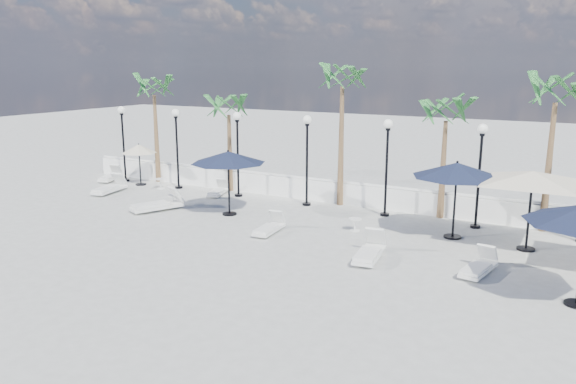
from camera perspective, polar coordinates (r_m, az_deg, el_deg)
The scene contains 27 objects.
ground at distance 18.72m, azimuth -7.25°, elevation -5.61°, with size 100.00×100.00×0.00m, color gray.
balustrade at distance 24.81m, azimuth 2.96°, elevation 0.19°, with size 26.00×0.30×1.01m.
lamppost_0 at distance 29.80m, azimuth -16.44°, elevation 5.76°, with size 0.36×0.36×3.84m.
lamppost_1 at distance 27.43m, azimuth -11.25°, elevation 5.47°, with size 0.36×0.36×3.84m.
lamppost_2 at distance 25.33m, azimuth -5.15°, elevation 5.07°, with size 0.36×0.36×3.84m.
lamppost_3 at distance 23.56m, azimuth 1.95°, elevation 4.53°, with size 0.36×0.36×3.84m.
lamppost_4 at distance 22.21m, azimuth 10.03°, elevation 3.83°, with size 0.36×0.36×3.84m.
lamppost_5 at distance 21.35m, azimuth 18.94°, elevation 2.98°, with size 0.36×0.36×3.84m.
palm_0 at distance 29.17m, azimuth -13.46°, elevation 9.82°, with size 2.60×2.60×5.50m.
palm_1 at distance 26.41m, azimuth -6.04°, elevation 8.12°, with size 2.60×2.60×4.70m.
palm_2 at distance 23.54m, azimuth 5.55°, elevation 10.89°, with size 2.60×2.60×6.10m.
palm_3 at distance 22.25m, azimuth 15.77°, elevation 7.35°, with size 2.60×2.60×4.90m.
palm_4 at distance 21.65m, azimuth 25.55°, elevation 8.52°, with size 2.60×2.60×5.70m.
lounger_0 at distance 30.50m, azimuth -17.58°, elevation 1.53°, with size 1.19×1.90×0.68m.
lounger_1 at distance 23.69m, azimuth -13.12°, elevation -1.23°, with size 1.54×2.26×0.81m.
lounger_2 at distance 27.58m, azimuth -17.68°, elevation 0.42°, with size 0.99×2.09×0.75m.
lounger_3 at distance 26.04m, azimuth -7.13°, elevation 0.12°, with size 0.97×1.71×0.61m.
lounger_4 at distance 20.06m, azimuth -1.90°, elevation -3.61°, with size 0.70×1.74×0.64m.
lounger_5 at distance 17.58m, azimuth 8.30°, elevation -6.02°, with size 0.91×2.06×0.75m.
lounger_6 at distance 17.14m, azimuth 18.80°, elevation -7.20°, with size 0.85×1.82×0.65m.
side_table_0 at distance 24.32m, azimuth -11.57°, elevation -0.73°, with size 0.50×0.50×0.49m.
side_table_1 at distance 27.86m, azimuth -12.82°, elevation 0.93°, with size 0.51×0.51×0.49m.
side_table_2 at distance 20.45m, azimuth 6.82°, elevation -3.18°, with size 0.48×0.48×0.46m.
parasol_navy_left at distance 22.19m, azimuth -6.10°, elevation 3.49°, with size 2.98×2.98×2.63m.
parasol_navy_mid at distance 19.86m, azimuth 16.78°, elevation 2.12°, with size 3.03×3.03×2.72m.
parasol_cream_sq_a at distance 19.30m, azimuth 23.66°, elevation 1.91°, with size 5.71×5.71×2.80m.
parasol_cream_small at distance 28.75m, azimuth -14.91°, elevation 4.21°, with size 1.71×1.71×2.10m.
Camera 1 is at (10.59, -14.28, 5.89)m, focal length 35.00 mm.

